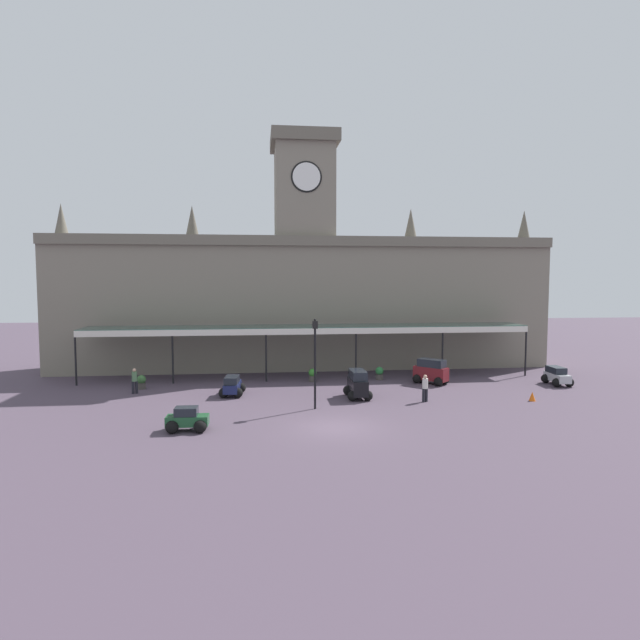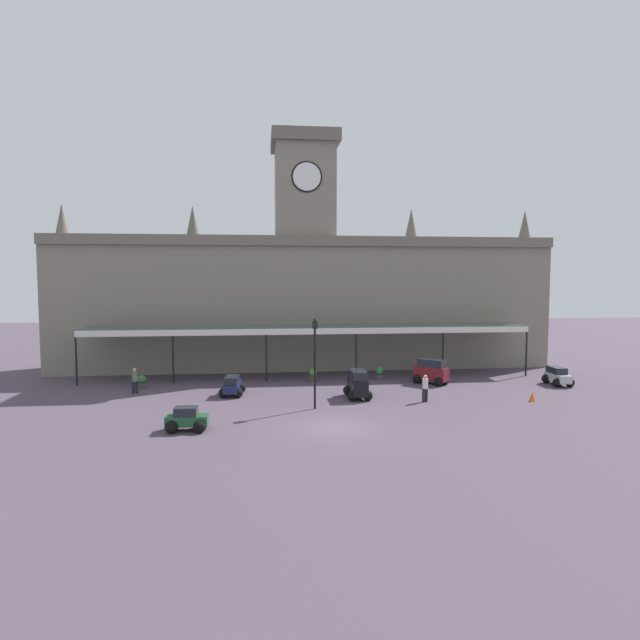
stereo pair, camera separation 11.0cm
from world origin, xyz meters
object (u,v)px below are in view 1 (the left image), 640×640
Objects in this scene: planter_forecourt_centre at (379,373)px; victorian_lamppost at (315,353)px; car_navy_estate at (232,387)px; pedestrian_beside_cars at (425,387)px; car_maroon_van at (431,373)px; planter_near_kerb at (313,375)px; car_silver_estate at (557,377)px; car_black_van at (358,385)px; pedestrian_near_entrance at (135,380)px; car_green_sedan at (187,421)px; traffic_cone at (532,396)px; planter_by_canopy at (141,382)px.

victorian_lamppost is at bearing -124.37° from planter_forecourt_centre.
victorian_lamppost is at bearing -40.17° from car_navy_estate.
pedestrian_beside_cars is 1.74× the size of planter_forecourt_centre.
car_maroon_van reaches higher than planter_forecourt_centre.
victorian_lamppost is 10.46m from planter_forecourt_centre.
planter_forecourt_centre is (5.03, 0.18, 0.00)m from planter_near_kerb.
pedestrian_beside_cars is at bearing -159.74° from car_silver_estate.
car_black_van is 6.46m from planter_forecourt_centre.
car_maroon_van is at bearing 171.00° from car_silver_estate.
car_silver_estate is at bearing -0.77° from pedestrian_near_entrance.
pedestrian_beside_cars reaches higher than planter_near_kerb.
car_maroon_van is at bearing 68.24° from pedestrian_beside_cars.
car_black_van is at bearing 32.69° from car_green_sedan.
victorian_lamppost is (6.75, 3.73, 2.73)m from car_green_sedan.
pedestrian_beside_cars is 2.95× the size of traffic_cone.
traffic_cone is at bearing -45.29° from planter_forecourt_centre.
car_green_sedan is at bearing -147.31° from car_black_van.
car_navy_estate is 2.42× the size of planter_by_canopy.
planter_by_canopy reaches higher than traffic_cone.
planter_near_kerb reaches higher than traffic_cone.
victorian_lamppost is at bearing -31.55° from planter_by_canopy.
pedestrian_near_entrance is 25.31m from traffic_cone.
car_navy_estate is 6.82m from planter_by_canopy.
planter_by_canopy is (-11.19, 6.87, -2.74)m from victorian_lamppost.
pedestrian_near_entrance is at bearing 116.51° from car_green_sedan.
car_green_sedan is 8.18m from victorian_lamppost.
car_silver_estate reaches higher than planter_near_kerb.
car_navy_estate is (1.81, 7.90, 0.06)m from car_green_sedan.
planter_near_kerb is 1.00× the size of planter_forecourt_centre.
car_silver_estate is 0.43× the size of victorian_lamppost.
victorian_lamppost is at bearing -139.88° from car_black_van.
planter_forecourt_centre is (2.74, 5.84, -0.32)m from car_black_van.
car_black_van reaches higher than planter_by_canopy.
car_navy_estate is at bearing -11.15° from pedestrian_near_entrance.
car_black_van is 8.07m from car_navy_estate.
planter_forecourt_centre is (-1.16, 7.34, -0.42)m from pedestrian_beside_cars.
car_black_van is 2.50× the size of planter_forecourt_centre.
pedestrian_beside_cars is at bearing 175.40° from traffic_cone.
planter_by_canopy is at bearing 85.32° from pedestrian_near_entrance.
car_navy_estate is at bearing 139.83° from victorian_lamppost.
car_green_sedan is 20.68m from traffic_cone.
car_maroon_van is at bearing -30.02° from planter_forecourt_centre.
pedestrian_near_entrance is at bearing -177.20° from car_maroon_van.
traffic_cone is (4.47, -5.96, -0.52)m from car_maroon_van.
car_black_van is 2.50× the size of planter_near_kerb.
pedestrian_beside_cars is at bearing 19.15° from car_green_sedan.
car_black_van and car_maroon_van have the same top height.
car_black_van reaches higher than pedestrian_near_entrance.
traffic_cone is (13.50, 0.46, -2.95)m from victorian_lamppost.
car_black_van is 10.75m from traffic_cone.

